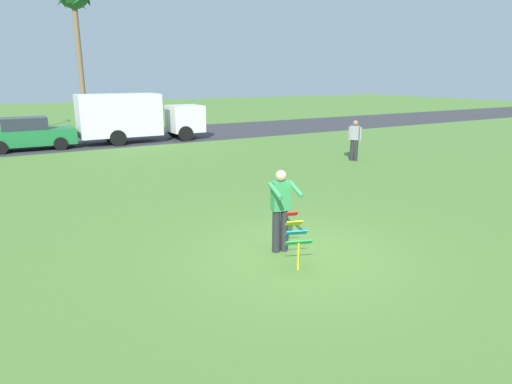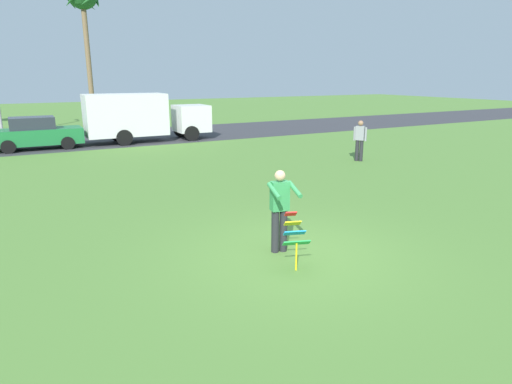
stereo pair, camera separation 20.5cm
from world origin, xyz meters
name	(u,v)px [view 1 (the left image)]	position (x,y,z in m)	size (l,w,h in m)	color
ground_plane	(296,253)	(0.00, 0.00, 0.00)	(120.00, 120.00, 0.00)	#568438
road_strip	(102,139)	(0.00, 19.71, 0.01)	(120.00, 8.00, 0.01)	#38383D
person_kite_flyer	(281,208)	(-0.24, 0.24, 0.95)	(0.62, 0.72, 1.73)	#26262B
kite_held	(296,234)	(-0.39, -0.52, 0.67)	(0.55, 0.71, 1.02)	red
parked_car_green	(28,134)	(-3.87, 17.31, 0.77)	(4.21, 1.86, 1.60)	#1E7238
parked_truck_white_box	(135,116)	(1.40, 17.31, 1.41)	(6.73, 2.19, 2.62)	silver
palm_tree_right_near	(74,1)	(0.56, 28.13, 8.62)	(2.58, 2.71, 10.18)	brown
person_walker_near	(355,139)	(8.06, 7.20, 0.93)	(0.38, 0.49, 1.73)	#26262B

